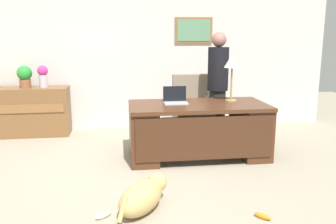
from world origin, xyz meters
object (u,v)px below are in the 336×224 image
person_standing (218,86)px  vase_with_flowers (43,75)px  potted_plant (25,76)px  dog_toy_plush (263,216)px  credenza (25,112)px  desk_lamp (232,64)px  armchair (192,109)px  dog_toy_bone (103,215)px  dog_lying (143,196)px  laptop (175,99)px  desk (198,128)px

person_standing → vase_with_flowers: bearing=165.0°
potted_plant → dog_toy_plush: (2.81, -3.25, -0.98)m
credenza → potted_plant: bearing=1.9°
person_standing → desk_lamp: (0.02, -0.61, 0.39)m
person_standing → desk_lamp: bearing=-87.9°
credenza → potted_plant: (0.04, 0.00, 0.60)m
armchair → potted_plant: 2.81m
armchair → vase_with_flowers: (-2.42, 0.50, 0.54)m
dog_toy_bone → dog_lying: bearing=13.0°
person_standing → potted_plant: bearing=166.4°
armchair → dog_toy_bone: 2.91m
credenza → laptop: bearing=-30.2°
laptop → dog_toy_bone: size_ratio=1.84×
dog_lying → dog_toy_bone: (-0.38, -0.09, -0.13)m
armchair → dog_toy_plush: size_ratio=6.08×
laptop → dog_toy_bone: 2.07m
desk → potted_plant: (-2.59, 1.49, 0.60)m
armchair → dog_toy_plush: 2.79m
desk_lamp → laptop: bearing=-179.6°
desk_lamp → armchair: bearing=113.5°
dog_lying → potted_plant: size_ratio=1.89×
dog_lying → laptop: 1.81m
person_standing → dog_lying: person_standing is taller
desk → armchair: size_ratio=1.81×
dog_lying → dog_toy_plush: dog_lying is taller
dog_lying → laptop: size_ratio=2.13×
dog_toy_plush → credenza: bearing=131.3°
desk → credenza: bearing=150.6°
dog_lying → laptop: (0.56, 1.59, 0.65)m
credenza → vase_with_flowers: 0.69m
desk_lamp → person_standing: bearing=92.1°
credenza → laptop: laptop is taller
armchair → desk_lamp: size_ratio=1.56×
vase_with_flowers → potted_plant: 0.29m
desk → desk_lamp: (0.49, 0.13, 0.86)m
vase_with_flowers → dog_toy_bone: size_ratio=2.08×
credenza → vase_with_flowers: size_ratio=3.97×
desk → dog_toy_plush: size_ratio=11.02×
armchair → dog_toy_bone: (-1.35, -2.54, -0.44)m
person_standing → vase_with_flowers: 2.87m
desk → dog_lying: bearing=-120.3°
desk → dog_toy_bone: 2.02m
desk → person_standing: size_ratio=1.09×
desk → vase_with_flowers: bearing=147.2°
person_standing → desk_lamp: person_standing is taller
vase_with_flowers → person_standing: bearing=-15.0°
laptop → dog_toy_bone: (-0.93, -1.68, -0.78)m
dog_toy_plush → desk: bearing=97.2°
vase_with_flowers → dog_toy_plush: size_ratio=2.14×
potted_plant → desk: bearing=-29.8°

